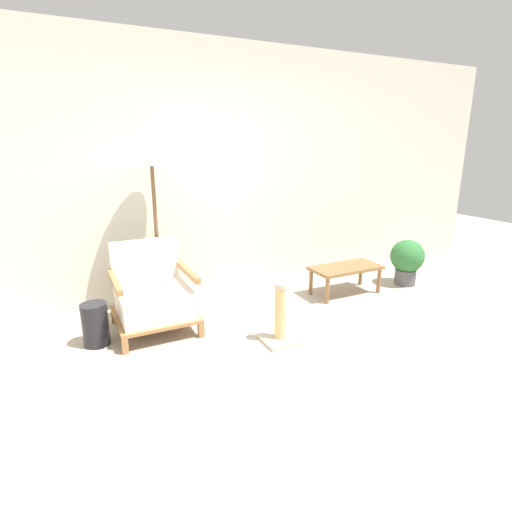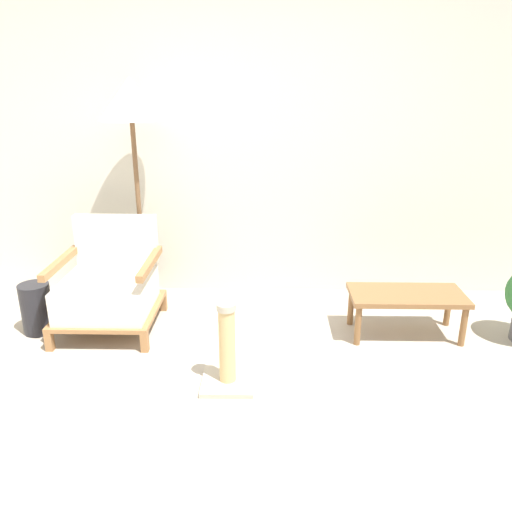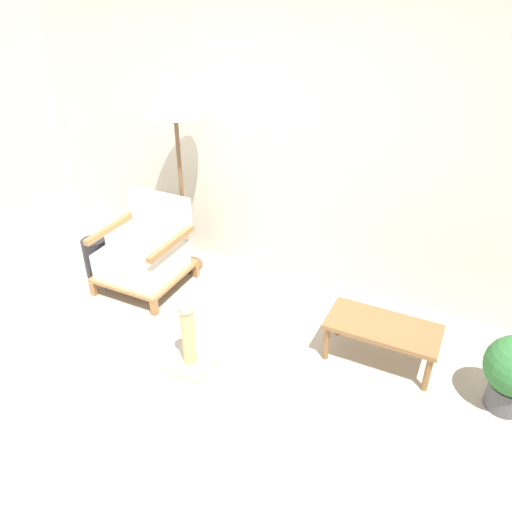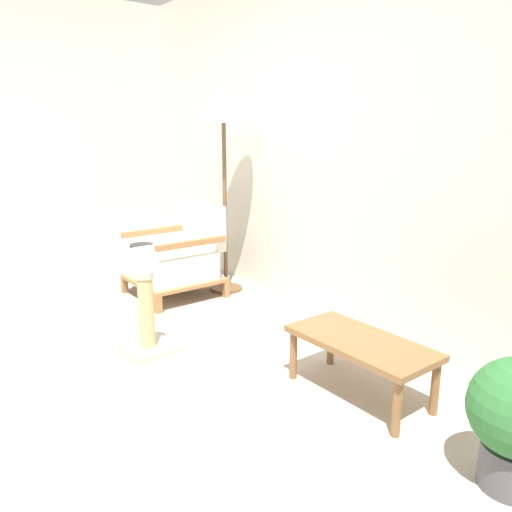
# 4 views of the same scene
# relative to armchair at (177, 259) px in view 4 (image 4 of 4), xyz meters

# --- Properties ---
(ground_plane) EXTENTS (14.00, 14.00, 0.00)m
(ground_plane) POSITION_rel_armchair_xyz_m (0.95, -1.30, -0.32)
(ground_plane) COLOR #A89E8E
(wall_back) EXTENTS (8.00, 0.06, 2.70)m
(wall_back) POSITION_rel_armchair_xyz_m (0.95, 0.76, 1.03)
(wall_back) COLOR beige
(wall_back) RESTS_ON ground_plane
(wall_left) EXTENTS (0.06, 8.00, 2.70)m
(wall_left) POSITION_rel_armchair_xyz_m (-1.55, -0.80, 1.03)
(wall_left) COLOR beige
(wall_left) RESTS_ON ground_plane
(armchair) EXTENTS (0.70, 0.70, 0.78)m
(armchair) POSITION_rel_armchair_xyz_m (0.00, 0.00, 0.00)
(armchair) COLOR olive
(armchair) RESTS_ON ground_plane
(floor_lamp) EXTENTS (0.47, 0.47, 1.76)m
(floor_lamp) POSITION_rel_armchair_xyz_m (0.16, 0.41, 1.22)
(floor_lamp) COLOR brown
(floor_lamp) RESTS_ON ground_plane
(coffee_table) EXTENTS (0.80, 0.39, 0.33)m
(coffee_table) POSITION_rel_armchair_xyz_m (2.14, -0.08, -0.04)
(coffee_table) COLOR brown
(coffee_table) RESTS_ON ground_plane
(vase) EXTENTS (0.22, 0.22, 0.37)m
(vase) POSITION_rel_armchair_xyz_m (-0.52, -0.09, -0.13)
(vase) COLOR black
(vase) RESTS_ON ground_plane
(scratching_post) EXTENTS (0.31, 0.31, 0.53)m
(scratching_post) POSITION_rel_armchair_xyz_m (0.91, -0.73, -0.13)
(scratching_post) COLOR #B2A893
(scratching_post) RESTS_ON ground_plane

